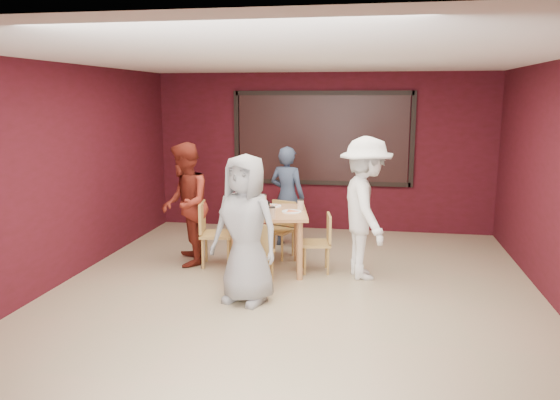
% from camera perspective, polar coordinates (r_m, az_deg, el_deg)
% --- Properties ---
extents(floor, '(7.00, 7.00, 0.00)m').
position_cam_1_polar(floor, '(6.71, 1.29, -9.96)').
color(floor, tan).
rests_on(floor, ground).
extents(window_blinds, '(3.00, 0.02, 1.50)m').
position_cam_1_polar(window_blinds, '(9.73, 4.43, 6.43)').
color(window_blinds, black).
extents(dining_table, '(1.24, 1.24, 0.99)m').
position_cam_1_polar(dining_table, '(7.47, -1.33, -1.98)').
color(dining_table, tan).
rests_on(dining_table, floor).
extents(chair_front, '(0.43, 0.43, 0.84)m').
position_cam_1_polar(chair_front, '(6.84, -2.48, -5.36)').
color(chair_front, tan).
rests_on(chair_front, floor).
extents(chair_back, '(0.52, 0.52, 0.83)m').
position_cam_1_polar(chair_back, '(8.20, 0.05, -2.69)').
color(chair_back, tan).
rests_on(chair_back, floor).
extents(chair_left, '(0.51, 0.51, 0.92)m').
position_cam_1_polar(chair_left, '(7.79, -7.22, -3.12)').
color(chair_left, tan).
rests_on(chair_left, floor).
extents(chair_right, '(0.45, 0.45, 0.81)m').
position_cam_1_polar(chair_right, '(7.49, 4.30, -4.12)').
color(chair_right, tan).
rests_on(chair_right, floor).
extents(diner_front, '(0.98, 0.78, 1.74)m').
position_cam_1_polar(diner_front, '(6.30, -3.64, -3.07)').
color(diner_front, gray).
rests_on(diner_front, floor).
extents(diner_back, '(0.68, 0.55, 1.61)m').
position_cam_1_polar(diner_back, '(8.70, 0.76, 0.35)').
color(diner_back, '#2F3C55').
rests_on(diner_back, floor).
extents(diner_left, '(0.90, 1.02, 1.75)m').
position_cam_1_polar(diner_left, '(7.84, -9.90, -0.45)').
color(diner_left, maroon).
rests_on(diner_left, floor).
extents(diner_right, '(1.00, 1.36, 1.87)m').
position_cam_1_polar(diner_right, '(7.23, 8.91, -0.85)').
color(diner_right, white).
rests_on(diner_right, floor).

